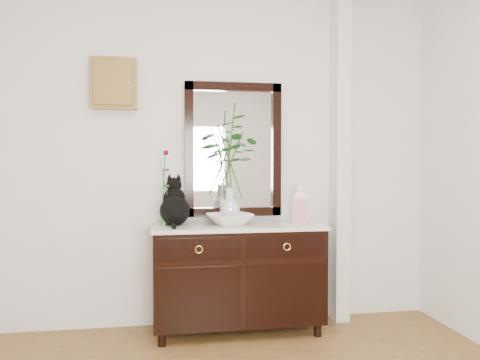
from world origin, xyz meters
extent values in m
cube|color=white|center=(0.00, 1.98, 1.35)|extent=(3.60, 0.04, 2.70)
cube|color=white|center=(1.00, 1.90, 1.35)|extent=(0.12, 0.20, 2.70)
cube|color=black|center=(0.10, 1.73, 0.46)|extent=(1.30, 0.50, 0.82)
cube|color=silver|center=(0.10, 1.73, 0.83)|extent=(1.33, 0.52, 0.03)
cube|color=black|center=(0.10, 1.97, 1.44)|extent=(0.80, 0.06, 1.10)
cube|color=white|center=(0.10, 1.98, 1.44)|extent=(0.66, 0.01, 0.96)
cube|color=brown|center=(-0.85, 1.94, 1.95)|extent=(0.35, 0.10, 0.40)
imported|color=white|center=(0.04, 1.72, 0.89)|extent=(0.42, 0.42, 0.09)
camera|label=1|loc=(-0.48, -1.86, 1.32)|focal=35.00mm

